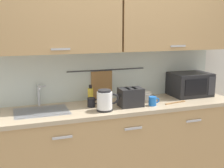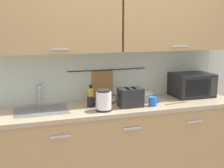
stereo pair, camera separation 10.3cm
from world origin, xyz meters
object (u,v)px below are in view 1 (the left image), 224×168
at_px(electric_kettle, 105,100).
at_px(wooden_spoon, 178,102).
at_px(microwave, 190,84).
at_px(toaster, 131,97).
at_px(mug_near_sink, 92,102).
at_px(mug_by_kettle, 153,101).
at_px(mixing_bowl, 143,95).
at_px(dish_soap_bottle, 91,95).

bearing_deg(electric_kettle, wooden_spoon, 1.20).
xyz_separation_m(microwave, toaster, (-0.85, -0.20, -0.04)).
xyz_separation_m(mug_near_sink, mug_by_kettle, (0.61, -0.16, 0.00)).
xyz_separation_m(microwave, wooden_spoon, (-0.31, -0.25, -0.13)).
height_order(toaster, wooden_spoon, toaster).
relative_size(microwave, mug_near_sink, 3.83).
height_order(mug_near_sink, mixing_bowl, mug_near_sink).
xyz_separation_m(electric_kettle, mixing_bowl, (0.55, 0.30, -0.06)).
distance_m(mixing_bowl, toaster, 0.35).
relative_size(electric_kettle, toaster, 0.89).
xyz_separation_m(mixing_bowl, toaster, (-0.25, -0.24, 0.05)).
distance_m(microwave, mug_near_sink, 1.24).
height_order(mug_near_sink, toaster, toaster).
height_order(dish_soap_bottle, toaster, dish_soap_bottle).
relative_size(mixing_bowl, toaster, 0.84).
bearing_deg(wooden_spoon, mixing_bowl, 134.95).
distance_m(mug_near_sink, mug_by_kettle, 0.63).
bearing_deg(toaster, mug_by_kettle, -13.27).
relative_size(dish_soap_bottle, mug_by_kettle, 1.63).
distance_m(electric_kettle, mixing_bowl, 0.63).
xyz_separation_m(mixing_bowl, wooden_spoon, (0.28, -0.28, -0.04)).
bearing_deg(wooden_spoon, microwave, 38.36).
relative_size(mug_near_sink, wooden_spoon, 0.43).
bearing_deg(microwave, electric_kettle, -167.04).
xyz_separation_m(electric_kettle, dish_soap_bottle, (-0.06, 0.33, -0.01)).
distance_m(dish_soap_bottle, mug_near_sink, 0.16).
xyz_separation_m(dish_soap_bottle, wooden_spoon, (0.89, -0.31, -0.08)).
relative_size(electric_kettle, mug_near_sink, 1.89).
bearing_deg(microwave, mixing_bowl, 176.42).
distance_m(electric_kettle, dish_soap_bottle, 0.33).
distance_m(microwave, toaster, 0.87).
height_order(mug_near_sink, wooden_spoon, mug_near_sink).
bearing_deg(toaster, electric_kettle, -168.40).
bearing_deg(dish_soap_bottle, microwave, -3.00).
xyz_separation_m(mixing_bowl, mug_by_kettle, (-0.03, -0.29, 0.00)).
relative_size(microwave, electric_kettle, 2.03).
height_order(electric_kettle, mixing_bowl, electric_kettle).
bearing_deg(mug_by_kettle, wooden_spoon, 1.85).
relative_size(dish_soap_bottle, mug_near_sink, 1.63).
height_order(mixing_bowl, mug_by_kettle, mug_by_kettle).
xyz_separation_m(mug_near_sink, toaster, (0.39, -0.11, 0.05)).
distance_m(microwave, wooden_spoon, 0.42).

